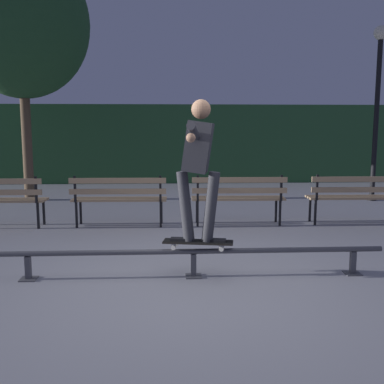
{
  "coord_description": "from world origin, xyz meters",
  "views": [
    {
      "loc": [
        -0.28,
        -4.67,
        1.66
      ],
      "look_at": [
        0.02,
        1.01,
        0.85
      ],
      "focal_mm": 42.07,
      "sensor_mm": 36.0,
      "label": 1
    }
  ],
  "objects_px": {
    "grind_rail": "(194,255)",
    "skateboard": "(198,242)",
    "tree_far_left": "(21,23)",
    "park_bench_left_center": "(119,195)",
    "skateboarder": "(198,159)",
    "park_bench_rightmost": "(355,193)",
    "lamp_post_right": "(378,91)",
    "park_bench_right_center": "(239,194)"
  },
  "relations": [
    {
      "from": "lamp_post_right",
      "to": "grind_rail",
      "type": "bearing_deg",
      "value": -130.59
    },
    {
      "from": "park_bench_rightmost",
      "to": "lamp_post_right",
      "type": "distance_m",
      "value": 3.5
    },
    {
      "from": "park_bench_rightmost",
      "to": "skateboarder",
      "type": "bearing_deg",
      "value": -137.45
    },
    {
      "from": "skateboard",
      "to": "park_bench_left_center",
      "type": "xyz_separation_m",
      "value": [
        -1.16,
        2.66,
        0.14
      ]
    },
    {
      "from": "park_bench_rightmost",
      "to": "lamp_post_right",
      "type": "height_order",
      "value": "lamp_post_right"
    },
    {
      "from": "grind_rail",
      "to": "lamp_post_right",
      "type": "height_order",
      "value": "lamp_post_right"
    },
    {
      "from": "skateboard",
      "to": "skateboarder",
      "type": "distance_m",
      "value": 0.94
    },
    {
      "from": "skateboarder",
      "to": "tree_far_left",
      "type": "height_order",
      "value": "tree_far_left"
    },
    {
      "from": "lamp_post_right",
      "to": "park_bench_left_center",
      "type": "bearing_deg",
      "value": -155.65
    },
    {
      "from": "skateboarder",
      "to": "park_bench_rightmost",
      "type": "height_order",
      "value": "skateboarder"
    },
    {
      "from": "skateboard",
      "to": "skateboarder",
      "type": "bearing_deg",
      "value": -9.87
    },
    {
      "from": "skateboarder",
      "to": "skateboard",
      "type": "bearing_deg",
      "value": 170.13
    },
    {
      "from": "park_bench_rightmost",
      "to": "tree_far_left",
      "type": "bearing_deg",
      "value": 155.37
    },
    {
      "from": "park_bench_right_center",
      "to": "park_bench_rightmost",
      "type": "distance_m",
      "value": 2.03
    },
    {
      "from": "park_bench_left_center",
      "to": "tree_far_left",
      "type": "relative_size",
      "value": 0.29
    },
    {
      "from": "skateboard",
      "to": "skateboarder",
      "type": "height_order",
      "value": "skateboarder"
    },
    {
      "from": "skateboarder",
      "to": "park_bench_right_center",
      "type": "bearing_deg",
      "value": 71.92
    },
    {
      "from": "park_bench_left_center",
      "to": "park_bench_right_center",
      "type": "relative_size",
      "value": 1.0
    },
    {
      "from": "park_bench_left_center",
      "to": "park_bench_right_center",
      "type": "xyz_separation_m",
      "value": [
        2.03,
        0.0,
        0.0
      ]
    },
    {
      "from": "skateboarder",
      "to": "park_bench_right_center",
      "type": "height_order",
      "value": "skateboarder"
    },
    {
      "from": "park_bench_rightmost",
      "to": "tree_far_left",
      "type": "distance_m",
      "value": 7.87
    },
    {
      "from": "park_bench_left_center",
      "to": "park_bench_rightmost",
      "type": "bearing_deg",
      "value": 0.0
    },
    {
      "from": "skateboarder",
      "to": "park_bench_rightmost",
      "type": "xyz_separation_m",
      "value": [
        2.9,
        2.66,
        -0.8
      ]
    },
    {
      "from": "grind_rail",
      "to": "park_bench_rightmost",
      "type": "bearing_deg",
      "value": 42.04
    },
    {
      "from": "tree_far_left",
      "to": "lamp_post_right",
      "type": "bearing_deg",
      "value": -3.24
    },
    {
      "from": "skateboard",
      "to": "lamp_post_right",
      "type": "height_order",
      "value": "lamp_post_right"
    },
    {
      "from": "skateboard",
      "to": "tree_far_left",
      "type": "relative_size",
      "value": 0.14
    },
    {
      "from": "park_bench_rightmost",
      "to": "park_bench_left_center",
      "type": "bearing_deg",
      "value": 180.0
    },
    {
      "from": "skateboard",
      "to": "skateboarder",
      "type": "relative_size",
      "value": 0.51
    },
    {
      "from": "skateboard",
      "to": "lamp_post_right",
      "type": "distance_m",
      "value": 7.09
    },
    {
      "from": "park_bench_rightmost",
      "to": "tree_far_left",
      "type": "relative_size",
      "value": 0.29
    },
    {
      "from": "park_bench_right_center",
      "to": "skateboarder",
      "type": "bearing_deg",
      "value": -108.08
    },
    {
      "from": "park_bench_right_center",
      "to": "lamp_post_right",
      "type": "distance_m",
      "value": 4.73
    },
    {
      "from": "skateboarder",
      "to": "tree_far_left",
      "type": "xyz_separation_m",
      "value": [
        -3.54,
        5.62,
        2.61
      ]
    },
    {
      "from": "park_bench_left_center",
      "to": "tree_far_left",
      "type": "xyz_separation_m",
      "value": [
        -2.38,
        2.95,
        3.41
      ]
    },
    {
      "from": "grind_rail",
      "to": "skateboard",
      "type": "bearing_deg",
      "value": 0.0
    },
    {
      "from": "tree_far_left",
      "to": "park_bench_left_center",
      "type": "bearing_deg",
      "value": -51.12
    },
    {
      "from": "tree_far_left",
      "to": "skateboarder",
      "type": "bearing_deg",
      "value": -57.75
    },
    {
      "from": "grind_rail",
      "to": "skateboard",
      "type": "height_order",
      "value": "skateboard"
    },
    {
      "from": "grind_rail",
      "to": "park_bench_right_center",
      "type": "bearing_deg",
      "value": 70.91
    },
    {
      "from": "lamp_post_right",
      "to": "skateboard",
      "type": "bearing_deg",
      "value": -130.27
    },
    {
      "from": "park_bench_left_center",
      "to": "park_bench_right_center",
      "type": "bearing_deg",
      "value": 0.0
    }
  ]
}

